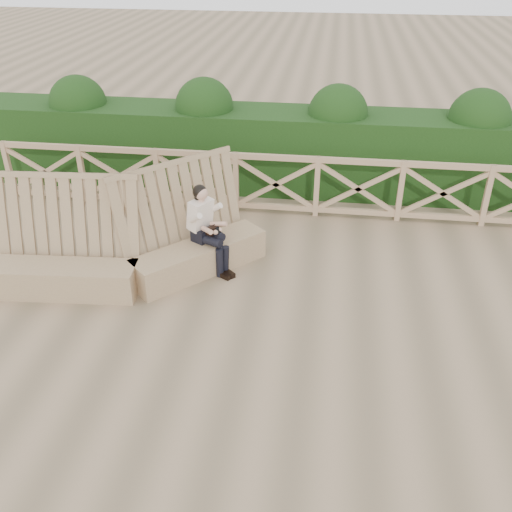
# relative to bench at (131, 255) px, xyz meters

# --- Properties ---
(ground) EXTENTS (60.00, 60.00, 0.00)m
(ground) POSITION_rel_bench_xyz_m (1.83, -1.03, -0.40)
(ground) COLOR brown
(ground) RESTS_ON ground
(bench) EXTENTS (3.75, 2.25, 1.58)m
(bench) POSITION_rel_bench_xyz_m (0.00, 0.00, 0.00)
(bench) COLOR #896C4E
(bench) RESTS_ON ground
(woman) EXTENTS (0.77, 0.65, 1.32)m
(woman) POSITION_rel_bench_xyz_m (1.02, 0.47, 0.32)
(woman) COLOR black
(woman) RESTS_ON ground
(guardrail) EXTENTS (10.10, 0.09, 1.10)m
(guardrail) POSITION_rel_bench_xyz_m (1.83, 2.47, 0.16)
(guardrail) COLOR #977457
(guardrail) RESTS_ON ground
(hedge) EXTENTS (12.00, 1.20, 1.50)m
(hedge) POSITION_rel_bench_xyz_m (1.83, 3.67, 0.35)
(hedge) COLOR black
(hedge) RESTS_ON ground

